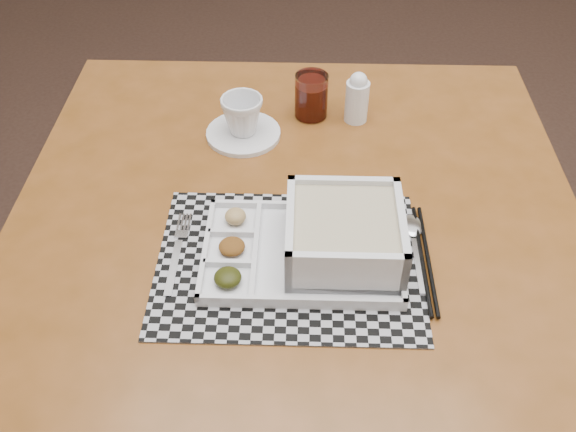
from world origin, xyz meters
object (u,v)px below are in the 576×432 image
object	(u,v)px
cup	(242,115)
juice_glass	(311,98)
creamer_bottle	(357,98)
serving_tray	(331,240)
dining_table	(296,239)

from	to	relation	value
cup	juice_glass	world-z (taller)	juice_glass
cup	juice_glass	xyz separation A→B (m)	(0.13, 0.08, -0.01)
cup	juice_glass	size ratio (longest dim) A/B	0.88
cup	creamer_bottle	bearing A→B (deg)	-5.17
serving_tray	creamer_bottle	bearing A→B (deg)	84.61
juice_glass	creamer_bottle	xyz separation A→B (m)	(0.09, -0.01, 0.01)
dining_table	serving_tray	distance (m)	0.17
dining_table	serving_tray	bearing A→B (deg)	-60.03
serving_tray	juice_glass	size ratio (longest dim) A/B	3.50
dining_table	serving_tray	size ratio (longest dim) A/B	3.20
creamer_bottle	juice_glass	bearing A→B (deg)	175.96
juice_glass	serving_tray	bearing A→B (deg)	-82.06
dining_table	creamer_bottle	distance (m)	0.33
dining_table	juice_glass	size ratio (longest dim) A/B	11.21
dining_table	creamer_bottle	world-z (taller)	creamer_bottle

